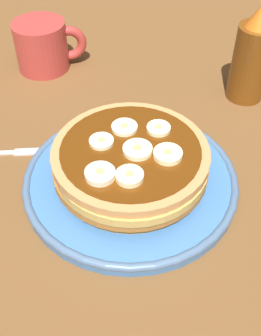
% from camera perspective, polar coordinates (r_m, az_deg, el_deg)
% --- Properties ---
extents(ground_plane, '(1.40, 1.40, 0.03)m').
position_cam_1_polar(ground_plane, '(0.55, 0.00, -3.31)').
color(ground_plane, brown).
extents(plate, '(0.27, 0.27, 0.02)m').
position_cam_1_polar(plate, '(0.53, 0.00, -1.56)').
color(plate, '#3F72B2').
rests_on(plate, ground_plane).
extents(pancake_stack, '(0.19, 0.20, 0.05)m').
position_cam_1_polar(pancake_stack, '(0.51, -0.28, 0.52)').
color(pancake_stack, '#A16928').
rests_on(pancake_stack, plate).
extents(banana_slice_0, '(0.04, 0.04, 0.01)m').
position_cam_1_polar(banana_slice_0, '(0.49, 0.95, 2.44)').
color(banana_slice_0, '#F2EFB5').
rests_on(banana_slice_0, pancake_stack).
extents(banana_slice_1, '(0.03, 0.03, 0.01)m').
position_cam_1_polar(banana_slice_1, '(0.52, -1.28, 5.40)').
color(banana_slice_1, '#F7F1C4').
rests_on(banana_slice_1, pancake_stack).
extents(banana_slice_2, '(0.03, 0.03, 0.01)m').
position_cam_1_polar(banana_slice_2, '(0.49, 5.05, 1.82)').
color(banana_slice_2, '#FCF4B4').
rests_on(banana_slice_2, pancake_stack).
extents(banana_slice_3, '(0.03, 0.03, 0.01)m').
position_cam_1_polar(banana_slice_3, '(0.46, -4.12, -0.85)').
color(banana_slice_3, '#F6ECC5').
rests_on(banana_slice_3, pancake_stack).
extents(banana_slice_4, '(0.03, 0.03, 0.01)m').
position_cam_1_polar(banana_slice_4, '(0.46, -0.12, -1.15)').
color(banana_slice_4, '#FEF0B3').
rests_on(banana_slice_4, pancake_stack).
extents(banana_slice_5, '(0.03, 0.03, 0.01)m').
position_cam_1_polar(banana_slice_5, '(0.51, -3.94, 3.56)').
color(banana_slice_5, '#EDEDBA').
rests_on(banana_slice_5, pancake_stack).
extents(banana_slice_6, '(0.03, 0.03, 0.01)m').
position_cam_1_polar(banana_slice_6, '(0.52, 3.80, 5.30)').
color(banana_slice_6, '#ECF1B4').
rests_on(banana_slice_6, pancake_stack).
extents(coffee_mug, '(0.12, 0.09, 0.08)m').
position_cam_1_polar(coffee_mug, '(0.75, -11.65, 15.93)').
color(coffee_mug, '#B23833').
rests_on(coffee_mug, ground_plane).
extents(syrup_bottle, '(0.06, 0.06, 0.15)m').
position_cam_1_polar(syrup_bottle, '(0.67, 16.04, 14.09)').
color(syrup_bottle, brown).
rests_on(syrup_bottle, ground_plane).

